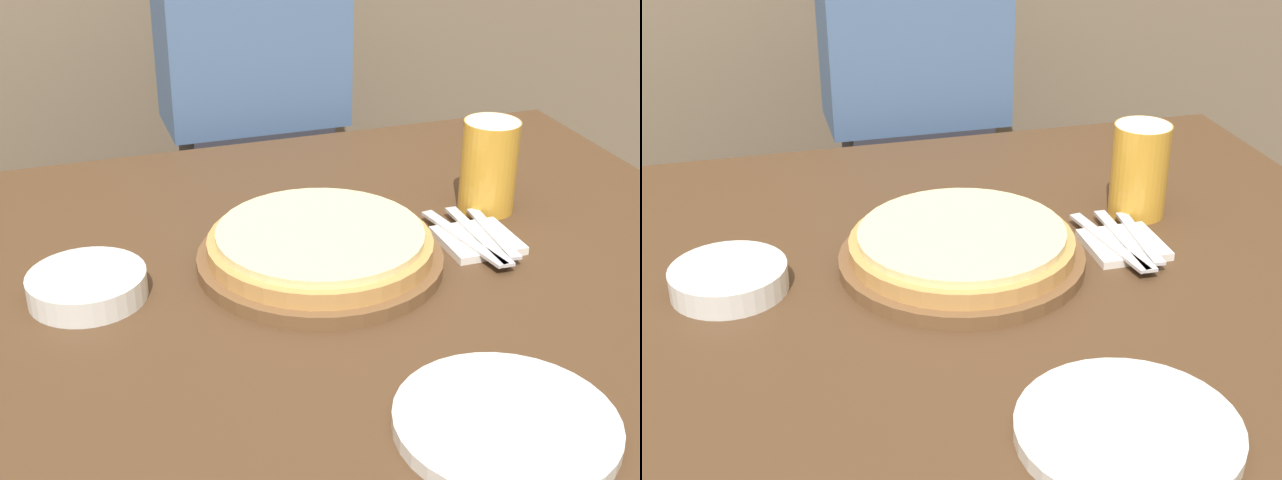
{
  "view_description": "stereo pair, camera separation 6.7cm",
  "coord_description": "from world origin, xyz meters",
  "views": [
    {
      "loc": [
        -0.34,
        -1.02,
        1.34
      ],
      "look_at": [
        0.01,
        0.04,
        0.76
      ],
      "focal_mm": 50.0,
      "sensor_mm": 36.0,
      "label": 1
    },
    {
      "loc": [
        -0.28,
        -1.04,
        1.34
      ],
      "look_at": [
        0.01,
        0.04,
        0.76
      ],
      "focal_mm": 50.0,
      "sensor_mm": 36.0,
      "label": 2
    }
  ],
  "objects": [
    {
      "name": "side_bowl",
      "position": [
        -0.32,
        0.05,
        0.74
      ],
      "size": [
        0.16,
        0.16,
        0.04
      ],
      "color": "silver",
      "rests_on": "dining_table"
    },
    {
      "name": "dining_table",
      "position": [
        0.0,
        0.0,
        0.36
      ],
      "size": [
        1.33,
        1.1,
        0.72
      ],
      "color": "#4C331E",
      "rests_on": "ground_plane"
    },
    {
      "name": "napkin_stack",
      "position": [
        0.25,
        0.03,
        0.73
      ],
      "size": [
        0.11,
        0.11,
        0.01
      ],
      "color": "white",
      "rests_on": "dining_table"
    },
    {
      "name": "spoon",
      "position": [
        0.28,
        0.03,
        0.74
      ],
      "size": [
        0.03,
        0.17,
        0.0
      ],
      "color": "silver",
      "rests_on": "napkin_stack"
    },
    {
      "name": "beer_glass",
      "position": [
        0.32,
        0.14,
        0.81
      ],
      "size": [
        0.09,
        0.09,
        0.15
      ],
      "color": "gold",
      "rests_on": "dining_table"
    },
    {
      "name": "diner_person",
      "position": [
        0.09,
        0.73,
        0.64
      ],
      "size": [
        0.37,
        0.2,
        1.3
      ],
      "color": "#33333D",
      "rests_on": "ground_plane"
    },
    {
      "name": "fork",
      "position": [
        0.23,
        0.03,
        0.74
      ],
      "size": [
        0.05,
        0.2,
        0.0
      ],
      "color": "silver",
      "rests_on": "napkin_stack"
    },
    {
      "name": "pizza_on_board",
      "position": [
        0.01,
        0.04,
        0.75
      ],
      "size": [
        0.35,
        0.35,
        0.06
      ],
      "color": "brown",
      "rests_on": "dining_table"
    },
    {
      "name": "dinner_knife",
      "position": [
        0.25,
        0.03,
        0.74
      ],
      "size": [
        0.02,
        0.2,
        0.0
      ],
      "color": "silver",
      "rests_on": "napkin_stack"
    },
    {
      "name": "dinner_plate",
      "position": [
        0.08,
        -0.37,
        0.73
      ],
      "size": [
        0.24,
        0.24,
        0.02
      ],
      "color": "silver",
      "rests_on": "dining_table"
    }
  ]
}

